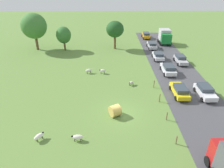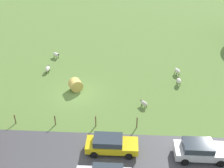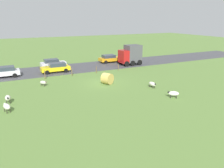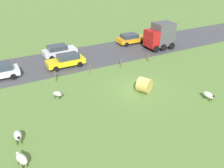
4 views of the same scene
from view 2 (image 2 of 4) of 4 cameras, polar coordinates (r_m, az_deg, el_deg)
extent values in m
plane|color=olive|center=(32.37, -7.20, -1.89)|extent=(160.00, 160.00, 0.00)
cube|color=#47474C|center=(24.48, -11.37, -15.99)|extent=(8.00, 80.00, 0.06)
ellipsoid|color=silver|center=(37.05, -13.10, 3.10)|extent=(1.19, 0.55, 0.51)
ellipsoid|color=black|center=(37.47, -12.94, 3.67)|extent=(0.27, 0.19, 0.20)
cylinder|color=#2D2823|center=(37.52, -13.14, 2.89)|extent=(0.07, 0.07, 0.30)
cylinder|color=#2D2823|center=(37.45, -12.72, 2.89)|extent=(0.07, 0.07, 0.30)
cylinder|color=#2D2823|center=(36.98, -13.35, 2.39)|extent=(0.07, 0.07, 0.30)
cylinder|color=#2D2823|center=(36.91, -12.93, 2.39)|extent=(0.07, 0.07, 0.30)
ellipsoid|color=beige|center=(29.93, 6.61, -3.95)|extent=(1.02, 0.96, 0.46)
ellipsoid|color=brown|center=(30.13, 6.04, -3.39)|extent=(0.31, 0.31, 0.20)
cylinder|color=#2D2823|center=(30.19, 6.06, -4.29)|extent=(0.07, 0.07, 0.29)
cylinder|color=#2D2823|center=(30.34, 6.41, -4.12)|extent=(0.07, 0.07, 0.29)
cylinder|color=#2D2823|center=(29.90, 6.74, -4.76)|extent=(0.07, 0.07, 0.29)
cylinder|color=#2D2823|center=(30.04, 7.09, -4.58)|extent=(0.07, 0.07, 0.29)
ellipsoid|color=white|center=(40.52, -11.46, 5.98)|extent=(1.09, 1.22, 0.51)
ellipsoid|color=black|center=(40.09, -10.97, 5.92)|extent=(0.30, 0.32, 0.20)
cylinder|color=#2D2823|center=(40.53, -10.97, 5.48)|extent=(0.07, 0.07, 0.32)
cylinder|color=#2D2823|center=(40.38, -11.27, 5.34)|extent=(0.07, 0.07, 0.32)
cylinder|color=#2D2823|center=(40.98, -11.54, 5.73)|extent=(0.07, 0.07, 0.32)
cylinder|color=#2D2823|center=(40.83, -11.84, 5.59)|extent=(0.07, 0.07, 0.32)
ellipsoid|color=silver|center=(34.29, 13.57, 0.66)|extent=(1.00, 0.56, 0.54)
ellipsoid|color=black|center=(34.63, 13.50, 1.24)|extent=(0.26, 0.18, 0.20)
cylinder|color=#2D2823|center=(34.70, 13.19, 0.36)|extent=(0.07, 0.07, 0.37)
cylinder|color=#2D2823|center=(34.75, 13.68, 0.34)|extent=(0.07, 0.07, 0.37)
cylinder|color=#2D2823|center=(34.24, 13.31, -0.13)|extent=(0.07, 0.07, 0.37)
cylinder|color=#2D2823|center=(34.29, 13.80, -0.14)|extent=(0.07, 0.07, 0.37)
ellipsoid|color=silver|center=(36.44, 13.28, 2.68)|extent=(1.22, 0.83, 0.53)
ellipsoid|color=silver|center=(35.98, 13.66, 2.44)|extent=(0.30, 0.25, 0.20)
cylinder|color=#2D2823|center=(36.46, 13.62, 1.96)|extent=(0.07, 0.07, 0.37)
cylinder|color=#2D2823|center=(36.33, 13.21, 1.90)|extent=(0.07, 0.07, 0.37)
cylinder|color=#2D2823|center=(36.92, 13.21, 2.42)|extent=(0.07, 0.07, 0.37)
cylinder|color=#2D2823|center=(36.80, 12.81, 2.37)|extent=(0.07, 0.07, 0.37)
cylinder|color=tan|center=(32.55, -7.50, -0.18)|extent=(1.72, 1.84, 1.45)
cylinder|color=brown|center=(29.16, -19.32, -6.81)|extent=(0.12, 0.12, 1.06)
cylinder|color=brown|center=(27.92, -11.63, -7.29)|extent=(0.12, 0.12, 1.13)
cylinder|color=brown|center=(27.20, -3.38, -7.64)|extent=(0.12, 0.12, 1.24)
cylinder|color=brown|center=(27.09, 5.15, -7.90)|extent=(0.12, 0.12, 1.26)
cube|color=yellow|center=(24.63, -0.01, -12.51)|extent=(1.77, 4.53, 0.63)
cube|color=#333D47|center=(24.23, -0.83, -11.48)|extent=(1.56, 2.49, 0.56)
cylinder|color=black|center=(25.47, 3.48, -11.71)|extent=(0.22, 0.64, 0.64)
cylinder|color=black|center=(24.23, 3.47, -14.63)|extent=(0.22, 0.64, 0.64)
cylinder|color=black|center=(25.58, -3.26, -11.47)|extent=(0.22, 0.64, 0.64)
cylinder|color=black|center=(24.34, -3.70, -14.35)|extent=(0.22, 0.64, 0.64)
cube|color=silver|center=(25.26, 17.81, -13.03)|extent=(1.91, 4.47, 0.68)
cube|color=#333D47|center=(24.75, 17.28, -12.03)|extent=(1.68, 2.46, 0.56)
cylinder|color=black|center=(26.55, 20.34, -11.99)|extent=(0.22, 0.64, 0.64)
cylinder|color=black|center=(25.29, 21.43, -14.98)|extent=(0.22, 0.64, 0.64)
cylinder|color=black|center=(25.82, 14.05, -12.14)|extent=(0.22, 0.64, 0.64)
cylinder|color=black|center=(24.52, 14.76, -15.26)|extent=(0.22, 0.64, 0.64)
camera|label=1|loc=(38.37, -44.15, 20.72)|focal=32.93mm
camera|label=3|loc=(54.21, 10.69, 21.64)|focal=35.84mm
camera|label=4|loc=(45.23, 13.40, 23.78)|focal=39.69mm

